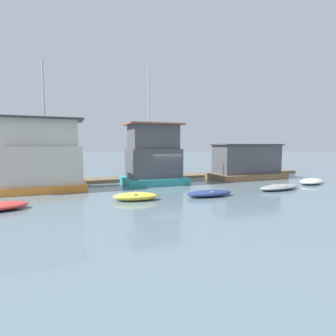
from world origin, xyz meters
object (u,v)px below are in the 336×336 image
object	(u,v)px
dinghy_yellow	(136,196)
dinghy_grey	(279,187)
houseboat_teal	(153,157)
dinghy_white	(311,181)
houseboat_brown	(247,162)
dinghy_navy	(209,193)
houseboat_orange	(36,158)

from	to	relation	value
dinghy_yellow	dinghy_grey	xyz separation A→B (m)	(10.58, -0.32, -0.05)
houseboat_teal	dinghy_yellow	bearing A→B (deg)	-117.55
houseboat_teal	dinghy_white	xyz separation A→B (m)	(12.10, -5.08, -2.02)
houseboat_brown	dinghy_navy	world-z (taller)	houseboat_brown
dinghy_grey	houseboat_orange	bearing A→B (deg)	160.25
houseboat_brown	dinghy_navy	size ratio (longest dim) A/B	2.31
houseboat_teal	dinghy_white	distance (m)	13.27
houseboat_orange	dinghy_white	xyz separation A→B (m)	(20.79, -4.65, -2.10)
houseboat_brown	dinghy_white	size ratio (longest dim) A/B	2.29
dinghy_navy	dinghy_white	xyz separation A→B (m)	(10.59, 1.44, 0.01)
houseboat_orange	dinghy_yellow	xyz separation A→B (m)	(5.61, -5.49, -2.08)
houseboat_orange	dinghy_navy	world-z (taller)	houseboat_orange
dinghy_grey	dinghy_white	bearing A→B (deg)	14.16
dinghy_navy	dinghy_grey	distance (m)	5.99
houseboat_brown	dinghy_white	world-z (taller)	houseboat_brown
dinghy_navy	dinghy_white	size ratio (longest dim) A/B	0.99
houseboat_orange	dinghy_grey	xyz separation A→B (m)	(16.19, -5.81, -2.13)
dinghy_yellow	houseboat_teal	bearing A→B (deg)	62.45
houseboat_teal	dinghy_yellow	world-z (taller)	houseboat_teal
houseboat_orange	houseboat_teal	bearing A→B (deg)	2.81
houseboat_teal	dinghy_yellow	distance (m)	6.97
dinghy_navy	dinghy_grey	world-z (taller)	dinghy_navy
dinghy_navy	dinghy_white	distance (m)	10.68
dinghy_yellow	houseboat_brown	bearing A→B (deg)	24.66
houseboat_orange	dinghy_yellow	size ratio (longest dim) A/B	3.24
dinghy_grey	dinghy_white	world-z (taller)	dinghy_white
houseboat_teal	dinghy_navy	size ratio (longest dim) A/B	3.01
dinghy_navy	dinghy_grey	size ratio (longest dim) A/B	0.81
houseboat_orange	houseboat_brown	distance (m)	18.08
houseboat_teal	houseboat_brown	size ratio (longest dim) A/B	1.30
houseboat_orange	dinghy_navy	xyz separation A→B (m)	(10.20, -6.09, -2.12)
houseboat_orange	dinghy_navy	distance (m)	12.07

